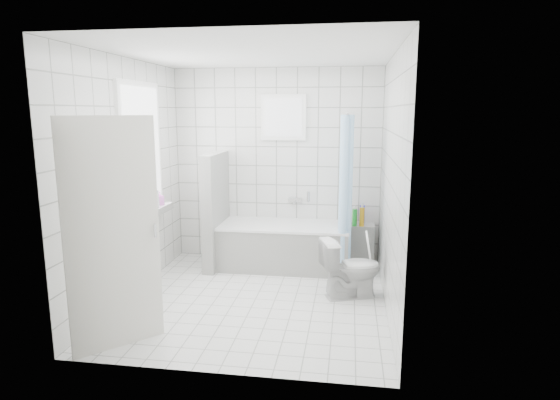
# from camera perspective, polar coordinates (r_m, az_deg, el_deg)

# --- Properties ---
(ground) EXTENTS (3.00, 3.00, 0.00)m
(ground) POSITION_cam_1_polar(r_m,az_deg,el_deg) (5.26, -3.01, -11.96)
(ground) COLOR white
(ground) RESTS_ON ground
(ceiling) EXTENTS (3.00, 3.00, 0.00)m
(ceiling) POSITION_cam_1_polar(r_m,az_deg,el_deg) (4.89, -3.32, 17.43)
(ceiling) COLOR white
(ceiling) RESTS_ON ground
(wall_back) EXTENTS (2.80, 0.02, 2.60)m
(wall_back) POSITION_cam_1_polar(r_m,az_deg,el_deg) (6.37, -0.43, 4.18)
(wall_back) COLOR white
(wall_back) RESTS_ON ground
(wall_front) EXTENTS (2.80, 0.02, 2.60)m
(wall_front) POSITION_cam_1_polar(r_m,az_deg,el_deg) (3.48, -8.14, -1.49)
(wall_front) COLOR white
(wall_front) RESTS_ON ground
(wall_left) EXTENTS (0.02, 3.00, 2.60)m
(wall_left) POSITION_cam_1_polar(r_m,az_deg,el_deg) (5.37, -17.97, 2.41)
(wall_left) COLOR white
(wall_left) RESTS_ON ground
(wall_right) EXTENTS (0.02, 3.00, 2.60)m
(wall_right) POSITION_cam_1_polar(r_m,az_deg,el_deg) (4.83, 13.36, 1.76)
(wall_right) COLOR white
(wall_right) RESTS_ON ground
(window_left) EXTENTS (0.01, 0.90, 1.40)m
(window_left) POSITION_cam_1_polar(r_m,az_deg,el_deg) (5.58, -16.37, 5.91)
(window_left) COLOR white
(window_left) RESTS_ON wall_left
(window_back) EXTENTS (0.50, 0.01, 0.50)m
(window_back) POSITION_cam_1_polar(r_m,az_deg,el_deg) (6.27, 0.41, 10.03)
(window_back) COLOR white
(window_back) RESTS_ON wall_back
(window_sill) EXTENTS (0.18, 1.02, 0.08)m
(window_sill) POSITION_cam_1_polar(r_m,az_deg,el_deg) (5.67, -15.57, -1.55)
(window_sill) COLOR white
(window_sill) RESTS_ON wall_left
(door) EXTENTS (0.59, 0.60, 2.00)m
(door) POSITION_cam_1_polar(r_m,az_deg,el_deg) (4.19, -19.68, -4.13)
(door) COLOR silver
(door) RESTS_ON ground
(bathtub) EXTENTS (1.68, 0.77, 0.58)m
(bathtub) POSITION_cam_1_polar(r_m,az_deg,el_deg) (6.18, 0.54, -5.58)
(bathtub) COLOR white
(bathtub) RESTS_ON ground
(partition_wall) EXTENTS (0.15, 0.85, 1.50)m
(partition_wall) POSITION_cam_1_polar(r_m,az_deg,el_deg) (6.21, -7.83, -1.23)
(partition_wall) COLOR white
(partition_wall) RESTS_ON ground
(tiled_ledge) EXTENTS (0.40, 0.24, 0.55)m
(tiled_ledge) POSITION_cam_1_polar(r_m,az_deg,el_deg) (6.38, 9.57, -5.36)
(tiled_ledge) COLOR white
(tiled_ledge) RESTS_ON ground
(toilet) EXTENTS (0.74, 0.57, 0.66)m
(toilet) POSITION_cam_1_polar(r_m,az_deg,el_deg) (5.26, 8.64, -8.20)
(toilet) COLOR white
(toilet) RESTS_ON ground
(curtain_rod) EXTENTS (0.02, 0.80, 0.02)m
(curtain_rod) POSITION_cam_1_polar(r_m,az_deg,el_deg) (5.85, 8.25, 10.36)
(curtain_rod) COLOR silver
(curtain_rod) RESTS_ON wall_back
(shower_curtain) EXTENTS (0.14, 0.48, 1.78)m
(shower_curtain) POSITION_cam_1_polar(r_m,az_deg,el_deg) (5.80, 8.00, 1.42)
(shower_curtain) COLOR #50A5EC
(shower_curtain) RESTS_ON curtain_rod
(tub_faucet) EXTENTS (0.18, 0.06, 0.06)m
(tub_faucet) POSITION_cam_1_polar(r_m,az_deg,el_deg) (6.36, 1.86, 0.07)
(tub_faucet) COLOR silver
(tub_faucet) RESTS_ON wall_back
(sill_bottles) EXTENTS (0.15, 0.78, 0.30)m
(sill_bottles) POSITION_cam_1_polar(r_m,az_deg,el_deg) (5.57, -15.87, -0.07)
(sill_bottles) COLOR #DA6DCF
(sill_bottles) RESTS_ON window_sill
(ledge_bottles) EXTENTS (0.16, 0.18, 0.26)m
(ledge_bottles) POSITION_cam_1_polar(r_m,az_deg,el_deg) (6.25, 9.57, -1.99)
(ledge_bottles) COLOR gold
(ledge_bottles) RESTS_ON tiled_ledge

